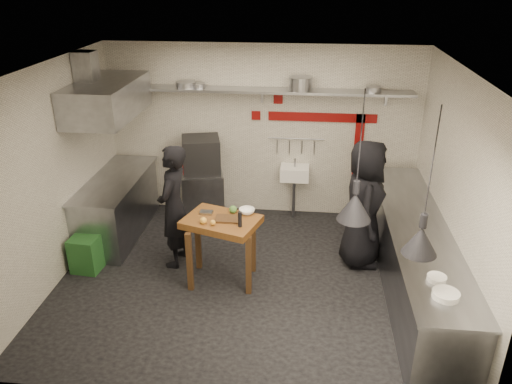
# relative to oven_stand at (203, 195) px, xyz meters

# --- Properties ---
(floor) EXTENTS (5.00, 5.00, 0.00)m
(floor) POSITION_rel_oven_stand_xyz_m (0.95, -1.74, -0.40)
(floor) COLOR black
(floor) RESTS_ON ground
(ceiling) EXTENTS (5.00, 5.00, 0.00)m
(ceiling) POSITION_rel_oven_stand_xyz_m (0.95, -1.74, 2.40)
(ceiling) COLOR beige
(ceiling) RESTS_ON floor
(wall_back) EXTENTS (5.00, 0.04, 2.80)m
(wall_back) POSITION_rel_oven_stand_xyz_m (0.95, 0.36, 1.00)
(wall_back) COLOR silver
(wall_back) RESTS_ON floor
(wall_front) EXTENTS (5.00, 0.04, 2.80)m
(wall_front) POSITION_rel_oven_stand_xyz_m (0.95, -3.84, 1.00)
(wall_front) COLOR silver
(wall_front) RESTS_ON floor
(wall_left) EXTENTS (0.04, 4.20, 2.80)m
(wall_left) POSITION_rel_oven_stand_xyz_m (-1.55, -1.74, 1.00)
(wall_left) COLOR silver
(wall_left) RESTS_ON floor
(wall_right) EXTENTS (0.04, 4.20, 2.80)m
(wall_right) POSITION_rel_oven_stand_xyz_m (3.45, -1.74, 1.00)
(wall_right) COLOR silver
(wall_right) RESTS_ON floor
(red_band_horiz) EXTENTS (1.70, 0.02, 0.14)m
(red_band_horiz) POSITION_rel_oven_stand_xyz_m (1.90, 0.34, 1.28)
(red_band_horiz) COLOR maroon
(red_band_horiz) RESTS_ON wall_back
(red_band_vert) EXTENTS (0.14, 0.02, 1.10)m
(red_band_vert) POSITION_rel_oven_stand_xyz_m (2.50, 0.34, 0.80)
(red_band_vert) COLOR maroon
(red_band_vert) RESTS_ON wall_back
(red_tile_a) EXTENTS (0.14, 0.02, 0.14)m
(red_tile_a) POSITION_rel_oven_stand_xyz_m (1.20, 0.34, 1.55)
(red_tile_a) COLOR maroon
(red_tile_a) RESTS_ON wall_back
(red_tile_b) EXTENTS (0.14, 0.02, 0.14)m
(red_tile_b) POSITION_rel_oven_stand_xyz_m (0.85, 0.34, 1.28)
(red_tile_b) COLOR maroon
(red_tile_b) RESTS_ON wall_back
(back_shelf) EXTENTS (4.60, 0.34, 0.04)m
(back_shelf) POSITION_rel_oven_stand_xyz_m (0.95, 0.18, 1.72)
(back_shelf) COLOR gray
(back_shelf) RESTS_ON wall_back
(shelf_bracket_left) EXTENTS (0.04, 0.06, 0.24)m
(shelf_bracket_left) POSITION_rel_oven_stand_xyz_m (-0.95, 0.33, 1.62)
(shelf_bracket_left) COLOR gray
(shelf_bracket_left) RESTS_ON wall_back
(shelf_bracket_mid) EXTENTS (0.04, 0.06, 0.24)m
(shelf_bracket_mid) POSITION_rel_oven_stand_xyz_m (0.95, 0.33, 1.62)
(shelf_bracket_mid) COLOR gray
(shelf_bracket_mid) RESTS_ON wall_back
(shelf_bracket_right) EXTENTS (0.04, 0.06, 0.24)m
(shelf_bracket_right) POSITION_rel_oven_stand_xyz_m (2.85, 0.33, 1.62)
(shelf_bracket_right) COLOR gray
(shelf_bracket_right) RESTS_ON wall_back
(pan_far_left) EXTENTS (0.40, 0.40, 0.09)m
(pan_far_left) POSITION_rel_oven_stand_xyz_m (-0.22, 0.18, 1.79)
(pan_far_left) COLOR gray
(pan_far_left) RESTS_ON back_shelf
(pan_mid_left) EXTENTS (0.23, 0.23, 0.07)m
(pan_mid_left) POSITION_rel_oven_stand_xyz_m (-0.02, 0.18, 1.78)
(pan_mid_left) COLOR gray
(pan_mid_left) RESTS_ON back_shelf
(stock_pot) EXTENTS (0.47, 0.47, 0.20)m
(stock_pot) POSITION_rel_oven_stand_xyz_m (1.55, 0.18, 1.84)
(stock_pot) COLOR gray
(stock_pot) RESTS_ON back_shelf
(pan_right) EXTENTS (0.25, 0.25, 0.08)m
(pan_right) POSITION_rel_oven_stand_xyz_m (2.63, 0.18, 1.78)
(pan_right) COLOR gray
(pan_right) RESTS_ON back_shelf
(oven_stand) EXTENTS (0.79, 0.75, 0.80)m
(oven_stand) POSITION_rel_oven_stand_xyz_m (0.00, 0.00, 0.00)
(oven_stand) COLOR gray
(oven_stand) RESTS_ON floor
(combi_oven) EXTENTS (0.70, 0.67, 0.58)m
(combi_oven) POSITION_rel_oven_stand_xyz_m (0.00, 0.01, 0.69)
(combi_oven) COLOR black
(combi_oven) RESTS_ON oven_stand
(oven_door) EXTENTS (0.48, 0.15, 0.46)m
(oven_door) POSITION_rel_oven_stand_xyz_m (-0.00, -0.23, 0.69)
(oven_door) COLOR maroon
(oven_door) RESTS_ON combi_oven
(oven_glass) EXTENTS (0.39, 0.11, 0.34)m
(oven_glass) POSITION_rel_oven_stand_xyz_m (0.06, -0.24, 0.69)
(oven_glass) COLOR black
(oven_glass) RESTS_ON oven_door
(hand_sink) EXTENTS (0.46, 0.34, 0.22)m
(hand_sink) POSITION_rel_oven_stand_xyz_m (1.50, 0.18, 0.38)
(hand_sink) COLOR white
(hand_sink) RESTS_ON wall_back
(sink_tap) EXTENTS (0.03, 0.03, 0.14)m
(sink_tap) POSITION_rel_oven_stand_xyz_m (1.50, 0.18, 0.56)
(sink_tap) COLOR gray
(sink_tap) RESTS_ON hand_sink
(sink_drain) EXTENTS (0.06, 0.06, 0.66)m
(sink_drain) POSITION_rel_oven_stand_xyz_m (1.50, 0.14, -0.06)
(sink_drain) COLOR gray
(sink_drain) RESTS_ON floor
(utensil_rail) EXTENTS (0.90, 0.02, 0.02)m
(utensil_rail) POSITION_rel_oven_stand_xyz_m (1.50, 0.32, 0.92)
(utensil_rail) COLOR gray
(utensil_rail) RESTS_ON wall_back
(counter_right) EXTENTS (0.70, 3.80, 0.90)m
(counter_right) POSITION_rel_oven_stand_xyz_m (3.10, -1.74, 0.05)
(counter_right) COLOR gray
(counter_right) RESTS_ON floor
(counter_right_top) EXTENTS (0.76, 3.90, 0.03)m
(counter_right_top) POSITION_rel_oven_stand_xyz_m (3.10, -1.74, 0.52)
(counter_right_top) COLOR gray
(counter_right_top) RESTS_ON counter_right
(plate_stack) EXTENTS (0.28, 0.28, 0.07)m
(plate_stack) POSITION_rel_oven_stand_xyz_m (3.07, -3.22, 0.56)
(plate_stack) COLOR white
(plate_stack) RESTS_ON counter_right_top
(small_bowl_right) EXTENTS (0.22, 0.22, 0.05)m
(small_bowl_right) POSITION_rel_oven_stand_xyz_m (3.05, -2.93, 0.56)
(small_bowl_right) COLOR white
(small_bowl_right) RESTS_ON counter_right_top
(counter_left) EXTENTS (0.70, 1.90, 0.90)m
(counter_left) POSITION_rel_oven_stand_xyz_m (-1.20, -0.69, 0.05)
(counter_left) COLOR gray
(counter_left) RESTS_ON floor
(counter_left_top) EXTENTS (0.76, 2.00, 0.03)m
(counter_left_top) POSITION_rel_oven_stand_xyz_m (-1.20, -0.69, 0.52)
(counter_left_top) COLOR gray
(counter_left_top) RESTS_ON counter_left
(extractor_hood) EXTENTS (0.78, 1.60, 0.50)m
(extractor_hood) POSITION_rel_oven_stand_xyz_m (-1.15, -0.69, 1.75)
(extractor_hood) COLOR gray
(extractor_hood) RESTS_ON ceiling
(hood_duct) EXTENTS (0.28, 0.28, 0.50)m
(hood_duct) POSITION_rel_oven_stand_xyz_m (-1.40, -0.69, 2.15)
(hood_duct) COLOR gray
(hood_duct) RESTS_ON ceiling
(green_bin) EXTENTS (0.41, 0.41, 0.50)m
(green_bin) POSITION_rel_oven_stand_xyz_m (-1.27, -1.74, -0.15)
(green_bin) COLOR #225B24
(green_bin) RESTS_ON floor
(prep_table) EXTENTS (1.07, 0.89, 0.92)m
(prep_table) POSITION_rel_oven_stand_xyz_m (0.63, -1.81, 0.06)
(prep_table) COLOR brown
(prep_table) RESTS_ON floor
(cutting_board) EXTENTS (0.31, 0.22, 0.02)m
(cutting_board) POSITION_rel_oven_stand_xyz_m (0.71, -1.82, 0.53)
(cutting_board) COLOR #482E18
(cutting_board) RESTS_ON prep_table
(pepper_mill) EXTENTS (0.06, 0.06, 0.20)m
(pepper_mill) POSITION_rel_oven_stand_xyz_m (0.90, -1.98, 0.62)
(pepper_mill) COLOR black
(pepper_mill) RESTS_ON prep_table
(lemon_a) EXTENTS (0.11, 0.11, 0.09)m
(lemon_a) POSITION_rel_oven_stand_xyz_m (0.43, -1.95, 0.56)
(lemon_a) COLOR #F3AD3A
(lemon_a) RESTS_ON prep_table
(lemon_b) EXTENTS (0.07, 0.07, 0.07)m
(lemon_b) POSITION_rel_oven_stand_xyz_m (0.56, -1.99, 0.56)
(lemon_b) COLOR #F3AD3A
(lemon_b) RESTS_ON prep_table
(veg_ball) EXTENTS (0.13, 0.13, 0.10)m
(veg_ball) POSITION_rel_oven_stand_xyz_m (0.76, -1.62, 0.57)
(veg_ball) COLOR #4E8535
(veg_ball) RESTS_ON prep_table
(steel_tray) EXTENTS (0.17, 0.12, 0.03)m
(steel_tray) POSITION_rel_oven_stand_xyz_m (0.42, -1.68, 0.54)
(steel_tray) COLOR gray
(steel_tray) RESTS_ON prep_table
(bowl) EXTENTS (0.26, 0.26, 0.06)m
(bowl) POSITION_rel_oven_stand_xyz_m (0.94, -1.62, 0.55)
(bowl) COLOR white
(bowl) RESTS_ON prep_table
(heat_lamp_near) EXTENTS (0.48, 0.48, 1.40)m
(heat_lamp_near) POSITION_rel_oven_stand_xyz_m (2.20, -2.57, 1.70)
(heat_lamp_near) COLOR black
(heat_lamp_near) RESTS_ON ceiling
(heat_lamp_far) EXTENTS (0.43, 0.43, 1.45)m
(heat_lamp_far) POSITION_rel_oven_stand_xyz_m (2.78, -3.12, 1.67)
(heat_lamp_far) COLOR black
(heat_lamp_far) RESTS_ON ceiling
(chef_left) EXTENTS (0.48, 0.68, 1.75)m
(chef_left) POSITION_rel_oven_stand_xyz_m (-0.09, -1.43, 0.47)
(chef_left) COLOR black
(chef_left) RESTS_ON floor
(chef_right) EXTENTS (0.59, 0.89, 1.81)m
(chef_right) POSITION_rel_oven_stand_xyz_m (2.49, -1.15, 0.51)
(chef_right) COLOR black
(chef_right) RESTS_ON floor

